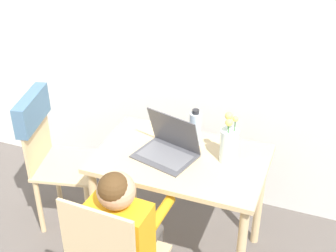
{
  "coord_description": "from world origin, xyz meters",
  "views": [
    {
      "loc": [
        0.76,
        -0.55,
        2.29
      ],
      "look_at": [
        -0.04,
        1.56,
        0.93
      ],
      "focal_mm": 50.0,
      "sensor_mm": 36.0,
      "label": 1
    }
  ],
  "objects": [
    {
      "name": "dining_table",
      "position": [
        0.04,
        1.54,
        0.63
      ],
      "size": [
        0.98,
        0.62,
        0.75
      ],
      "color": "#D6B784",
      "rests_on": "ground_plane"
    },
    {
      "name": "water_bottle",
      "position": [
        0.08,
        1.69,
        0.86
      ],
      "size": [
        0.07,
        0.07,
        0.24
      ],
      "color": "silver",
      "rests_on": "dining_table"
    },
    {
      "name": "wall_back",
      "position": [
        0.0,
        2.23,
        1.25
      ],
      "size": [
        6.4,
        0.05,
        2.5
      ],
      "color": "white",
      "rests_on": "ground_plane"
    },
    {
      "name": "person_seated",
      "position": [
        -0.07,
        1.0,
        0.65
      ],
      "size": [
        0.34,
        0.44,
        1.01
      ],
      "rotation": [
        0.0,
        0.0,
        3.09
      ],
      "color": "orange",
      "rests_on": "ground_plane"
    },
    {
      "name": "chair_spare",
      "position": [
        -0.88,
        1.55,
        0.64
      ],
      "size": [
        0.51,
        0.48,
        0.96
      ],
      "rotation": [
        0.0,
        0.0,
        1.79
      ],
      "color": "#D6B784",
      "rests_on": "ground_plane"
    },
    {
      "name": "laptop",
      "position": [
        -0.03,
        1.54,
        0.8
      ],
      "size": [
        0.38,
        0.33,
        0.25
      ],
      "rotation": [
        0.0,
        0.0,
        -0.27
      ],
      "color": "#4C4C51",
      "rests_on": "dining_table"
    },
    {
      "name": "flower_vase",
      "position": [
        0.3,
        1.6,
        0.86
      ],
      "size": [
        0.1,
        0.1,
        0.3
      ],
      "color": "silver",
      "rests_on": "dining_table"
    }
  ]
}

